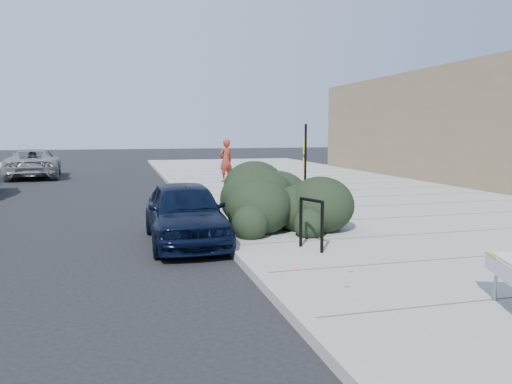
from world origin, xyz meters
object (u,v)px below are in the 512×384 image
(suv_silver, at_px, (34,163))
(pedestrian, at_px, (226,161))
(bike_rack, at_px, (311,219))
(sign_post, at_px, (305,168))
(sedan_navy, at_px, (185,212))

(suv_silver, bearing_deg, pedestrian, 140.92)
(bike_rack, distance_m, sign_post, 2.66)
(bike_rack, distance_m, sedan_navy, 2.85)
(sign_post, distance_m, pedestrian, 10.51)
(sedan_navy, bearing_deg, bike_rack, -41.44)
(pedestrian, bearing_deg, bike_rack, 59.95)
(sign_post, height_order, suv_silver, sign_post)
(sign_post, relative_size, sedan_navy, 0.62)
(sign_post, xyz_separation_m, suv_silver, (-8.53, 16.51, -0.78))
(bike_rack, bearing_deg, pedestrian, 65.97)
(sedan_navy, bearing_deg, sign_post, 10.36)
(sign_post, xyz_separation_m, pedestrian, (0.26, 10.50, -0.43))
(bike_rack, height_order, pedestrian, pedestrian)
(suv_silver, xyz_separation_m, pedestrian, (8.79, -6.02, 0.34))
(sedan_navy, relative_size, suv_silver, 0.73)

